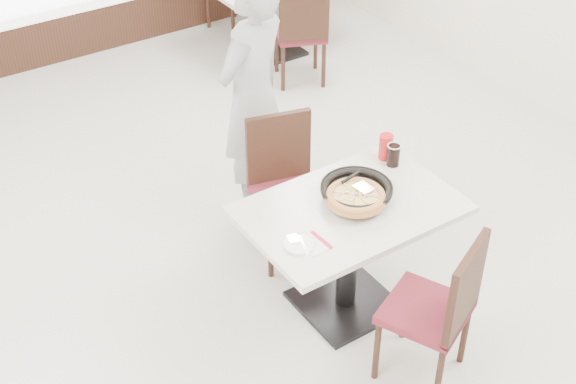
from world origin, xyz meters
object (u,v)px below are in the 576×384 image
diner_person (252,97)px  bg_table_right (269,15)px  main_table (348,258)px  pizza (356,198)px  pizza_pan (356,193)px  bg_chair_right_near (300,30)px  side_plate (299,244)px  chair_far (288,194)px  cola_glass (393,156)px  red_cup (386,147)px  chair_near (426,307)px

diner_person → bg_table_right: size_ratio=1.45×
main_table → pizza: pizza is taller
pizza → pizza_pan: bearing=48.7°
bg_chair_right_near → diner_person: bearing=-109.8°
main_table → bg_chair_right_near: size_ratio=1.26×
diner_person → bg_chair_right_near: diner_person is taller
bg_chair_right_near → side_plate: bearing=-100.4°
chair_far → cola_glass: size_ratio=7.31×
side_plate → red_cup: size_ratio=1.06×
bg_table_right → chair_far: bearing=-120.1°
pizza → chair_far: bearing=93.6°
diner_person → cola_glass: bearing=88.4°
red_cup → bg_chair_right_near: (0.93, 2.27, -0.35)m
red_cup → bg_table_right: size_ratio=0.13×
bg_table_right → chair_near: bearing=-110.7°
cola_glass → bg_table_right: (1.00, 2.97, -0.44)m
diner_person → bg_chair_right_near: bearing=-156.8°
main_table → side_plate: bearing=-164.4°
pizza_pan → red_cup: red_cup is taller
main_table → bg_table_right: (1.47, 3.16, 0.00)m
red_cup → bg_chair_right_near: size_ratio=0.17×
pizza → bg_chair_right_near: (1.38, 2.56, -0.34)m
main_table → pizza_pan: 0.43m
cola_glass → red_cup: bearing=84.5°
bg_chair_right_near → cola_glass: bearing=-87.7°
bg_table_right → side_plate: bearing=-120.0°
main_table → bg_chair_right_near: bg_chair_right_near is taller
chair_far → diner_person: size_ratio=0.55×
chair_near → red_cup: bearing=39.5°
main_table → chair_near: size_ratio=1.26×
diner_person → main_table: bearing=63.1°
chair_far → diner_person: (0.10, 0.57, 0.40)m
side_plate → pizza: bearing=13.2°
pizza_pan → bg_chair_right_near: size_ratio=0.39×
red_cup → main_table: bearing=-149.7°
chair_far → main_table: bearing=106.0°
bg_table_right → red_cup: bearing=-109.1°
main_table → cola_glass: (0.46, 0.19, 0.44)m
chair_near → red_cup: size_ratio=5.94×
main_table → side_plate: side_plate is taller
chair_far → pizza: 0.70m
chair_far → pizza: bearing=108.0°
chair_near → side_plate: bearing=106.7°
main_table → diner_person: diner_person is taller
chair_far → side_plate: 0.87m
cola_glass → diner_person: 1.05m
main_table → bg_table_right: bearing=65.1°
bg_chair_right_near → main_table: bearing=-94.8°
pizza_pan → side_plate: bearing=-162.0°
main_table → pizza: size_ratio=3.50×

